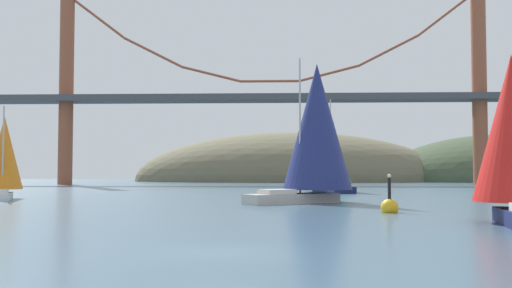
{
  "coord_description": "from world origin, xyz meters",
  "views": [
    {
      "loc": [
        1.76,
        -18.35,
        2.54
      ],
      "look_at": [
        0.0,
        25.96,
        4.65
      ],
      "focal_mm": 40.79,
      "sensor_mm": 36.0,
      "label": 1
    }
  ],
  "objects_px": {
    "channel_buoy": "(390,207)",
    "sailboat_navy_sail": "(316,129)",
    "sailboat_green_sail": "(326,150)",
    "sailboat_orange_sail": "(4,156)"
  },
  "relations": [
    {
      "from": "sailboat_green_sail",
      "to": "channel_buoy",
      "type": "relative_size",
      "value": 4.33
    },
    {
      "from": "sailboat_green_sail",
      "to": "sailboat_navy_sail",
      "type": "relative_size",
      "value": 0.97
    },
    {
      "from": "channel_buoy",
      "to": "sailboat_navy_sail",
      "type": "bearing_deg",
      "value": 108.25
    },
    {
      "from": "sailboat_navy_sail",
      "to": "channel_buoy",
      "type": "distance_m",
      "value": 13.34
    },
    {
      "from": "channel_buoy",
      "to": "sailboat_orange_sail",
      "type": "bearing_deg",
      "value": 152.69
    },
    {
      "from": "sailboat_green_sail",
      "to": "sailboat_orange_sail",
      "type": "distance_m",
      "value": 37.26
    },
    {
      "from": "sailboat_green_sail",
      "to": "sailboat_orange_sail",
      "type": "height_order",
      "value": "sailboat_green_sail"
    },
    {
      "from": "sailboat_green_sail",
      "to": "sailboat_orange_sail",
      "type": "relative_size",
      "value": 1.33
    },
    {
      "from": "sailboat_green_sail",
      "to": "sailboat_navy_sail",
      "type": "height_order",
      "value": "sailboat_navy_sail"
    },
    {
      "from": "sailboat_navy_sail",
      "to": "channel_buoy",
      "type": "height_order",
      "value": "sailboat_navy_sail"
    }
  ]
}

